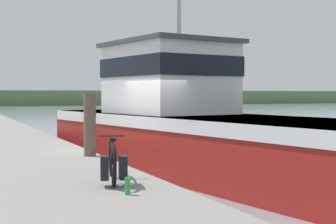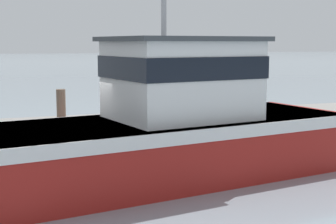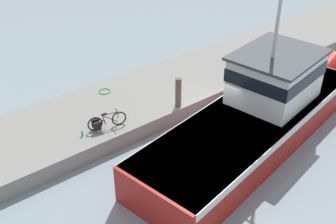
# 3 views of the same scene
# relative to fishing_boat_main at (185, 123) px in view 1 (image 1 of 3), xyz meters

# --- Properties ---
(ground_plane) EXTENTS (320.00, 320.00, 0.00)m
(ground_plane) POSITION_rel_fishing_boat_main_xyz_m (-1.64, -0.57, -1.31)
(ground_plane) COLOR #84939E
(far_shoreline) EXTENTS (180.00, 5.00, 2.70)m
(far_shoreline) POSITION_rel_fishing_boat_main_xyz_m (28.36, 80.39, 0.04)
(far_shoreline) COLOR #567047
(far_shoreline) RESTS_ON ground_plane
(fishing_boat_main) EXTENTS (5.56, 14.66, 9.16)m
(fishing_boat_main) POSITION_rel_fishing_boat_main_xyz_m (0.00, 0.00, 0.00)
(fishing_boat_main) COLOR maroon
(fishing_boat_main) RESTS_ON ground_plane
(bicycle_touring) EXTENTS (0.68, 1.64, 0.72)m
(bicycle_touring) POSITION_rel_fishing_boat_main_xyz_m (-3.80, -5.42, -0.25)
(bicycle_touring) COLOR black
(bicycle_touring) RESTS_ON dock_pier
(mooring_post) EXTENTS (0.28, 0.28, 1.41)m
(mooring_post) POSITION_rel_fishing_boat_main_xyz_m (-3.24, -1.84, 0.13)
(mooring_post) COLOR brown
(mooring_post) RESTS_ON dock_pier
(water_bottle_on_curb) EXTENTS (0.08, 0.08, 0.24)m
(water_bottle_on_curb) POSITION_rel_fishing_boat_main_xyz_m (-3.88, -6.40, -0.45)
(water_bottle_on_curb) COLOR green
(water_bottle_on_curb) RESTS_ON dock_pier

